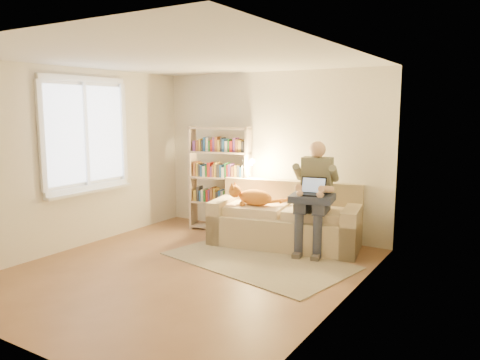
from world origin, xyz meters
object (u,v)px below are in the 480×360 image
Objects in this scene: person at (315,190)px; cat at (250,197)px; bookshelf at (220,174)px; sofa at (286,222)px; laptop at (315,190)px.

person reaches higher than cat.
bookshelf is at bearing 161.39° from person.
cat is (-0.49, -0.24, 0.38)m from sofa.
sofa reaches higher than cat.
sofa is 1.34× the size of bookshelf.
person is 0.15m from laptop.
cat is at bearing -165.28° from sofa.
cat is 1.04m from laptop.
laptop is 1.88m from bookshelf.
person is 0.99m from cat.
bookshelf reaches higher than person.
person is at bearing -1.29° from cat.
person is at bearing -19.71° from sofa.
sofa is at bearing 14.72° from cat.
cat is 0.46× the size of bookshelf.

